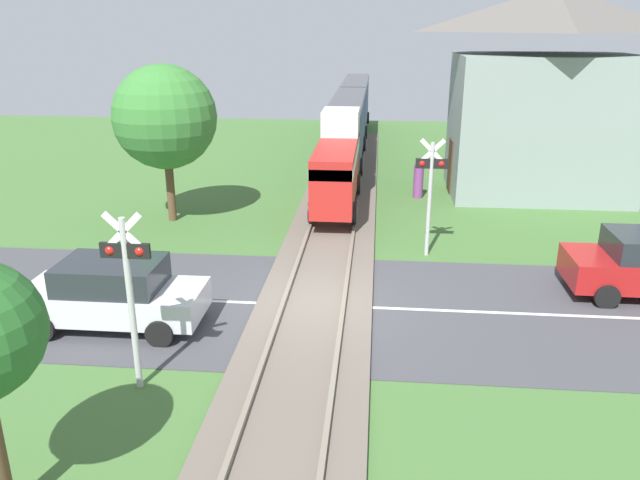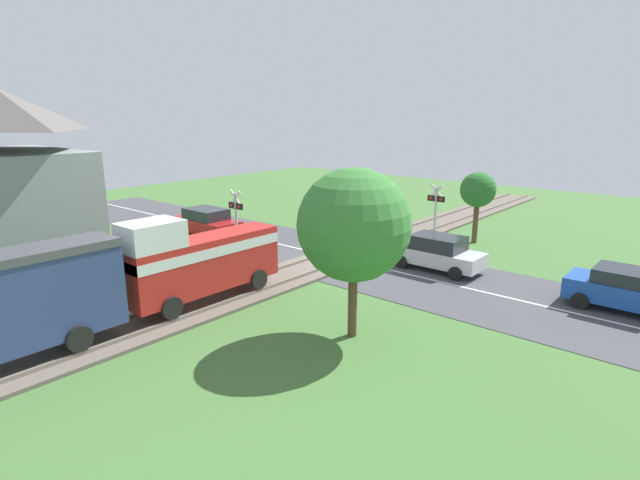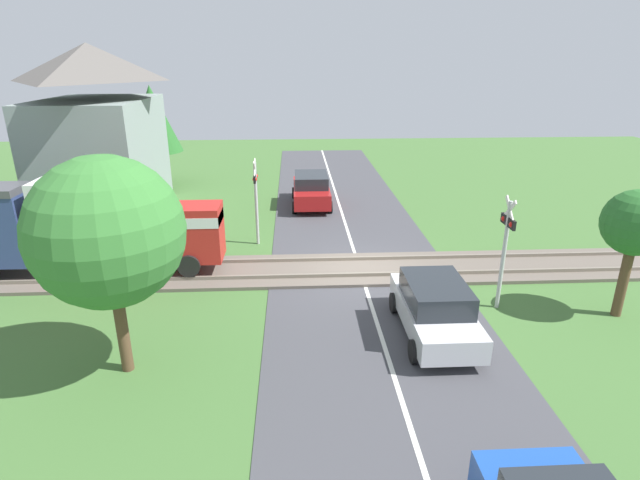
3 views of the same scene
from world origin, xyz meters
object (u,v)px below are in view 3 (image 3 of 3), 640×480
(crossing_signal_west_approach, at_px, (506,239))
(station_building, at_px, (99,135))
(car_far_side, at_px, (311,189))
(pedestrian_by_station, at_px, (97,230))
(car_near_crossing, at_px, (435,308))
(crossing_signal_east_approach, at_px, (256,191))

(crossing_signal_west_approach, distance_m, station_building, 18.50)
(car_far_side, xyz_separation_m, crossing_signal_west_approach, (-11.33, -5.25, 1.36))
(station_building, relative_size, pedestrian_by_station, 5.05)
(car_near_crossing, bearing_deg, pedestrian_by_station, 57.58)
(car_near_crossing, height_order, pedestrian_by_station, car_near_crossing)
(crossing_signal_west_approach, relative_size, crossing_signal_east_approach, 1.00)
(car_far_side, bearing_deg, pedestrian_by_station, 121.48)
(car_far_side, distance_m, crossing_signal_east_approach, 6.10)
(car_near_crossing, bearing_deg, crossing_signal_west_approach, -58.91)
(car_far_side, xyz_separation_m, pedestrian_by_station, (-5.37, 8.76, -0.14))
(station_building, bearing_deg, pedestrian_by_station, -166.84)
(crossing_signal_east_approach, bearing_deg, crossing_signal_west_approach, -127.67)
(car_near_crossing, xyz_separation_m, car_far_side, (12.76, 2.88, 0.03))
(car_near_crossing, distance_m, crossing_signal_west_approach, 3.10)
(crossing_signal_east_approach, height_order, pedestrian_by_station, crossing_signal_east_approach)
(crossing_signal_east_approach, xyz_separation_m, station_building, (4.70, 7.47, 1.58))
(crossing_signal_west_approach, relative_size, station_building, 0.45)
(car_near_crossing, xyz_separation_m, pedestrian_by_station, (7.40, 11.64, -0.11))
(car_near_crossing, relative_size, pedestrian_by_station, 2.62)
(crossing_signal_west_approach, bearing_deg, car_near_crossing, 121.09)
(crossing_signal_west_approach, xyz_separation_m, crossing_signal_east_approach, (5.88, 7.62, 0.00))
(car_near_crossing, bearing_deg, car_far_side, 12.72)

